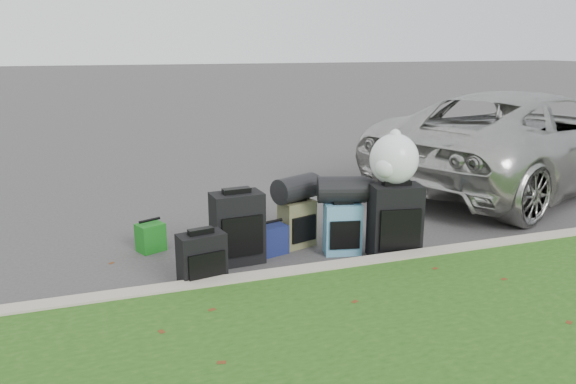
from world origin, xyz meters
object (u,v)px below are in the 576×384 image
object	(u,v)px
suitcase_large_black_left	(237,228)
suitcase_teal	(342,229)
suitcase_small_black	(202,261)
suitcase_large_black_right	(395,221)
suitcase_olive	(297,224)
tote_green	(151,237)
suv	(524,140)
tote_navy	(272,239)

from	to	relation	value
suitcase_large_black_left	suitcase_teal	bearing A→B (deg)	-10.16
suitcase_small_black	suitcase_large_black_right	distance (m)	2.03
suitcase_olive	suitcase_teal	size ratio (longest dim) A/B	0.94
suitcase_small_black	suitcase_large_black_right	size ratio (longest dim) A/B	0.67
suitcase_large_black_left	tote_green	world-z (taller)	suitcase_large_black_left
suitcase_teal	suv	bearing A→B (deg)	36.91
suitcase_olive	tote_navy	xyz separation A→B (m)	(-0.33, -0.12, -0.10)
suitcase_olive	suitcase_large_black_right	world-z (taller)	suitcase_large_black_right
suitcase_olive	tote_green	bearing A→B (deg)	149.83
tote_green	suitcase_large_black_right	bearing A→B (deg)	-46.19
tote_green	tote_navy	size ratio (longest dim) A/B	0.97
suitcase_large_black_left	suitcase_teal	world-z (taller)	suitcase_large_black_left
suitcase_large_black_left	tote_green	xyz separation A→B (m)	(-0.80, 0.62, -0.21)
suitcase_small_black	suitcase_large_black_left	world-z (taller)	suitcase_large_black_left
suv	tote_green	distance (m)	5.83
suitcase_olive	suitcase_large_black_right	size ratio (longest dim) A/B	0.66
suitcase_large_black_right	suitcase_small_black	bearing A→B (deg)	-166.67
suitcase_teal	suitcase_large_black_right	bearing A→B (deg)	-16.72
suitcase_teal	tote_navy	size ratio (longest dim) A/B	1.74
tote_green	suitcase_teal	bearing A→B (deg)	-44.54
suv	tote_navy	distance (m)	4.79
suitcase_large_black_left	tote_green	bearing A→B (deg)	138.16
suitcase_large_black_right	suitcase_large_black_left	bearing A→B (deg)	176.16
suitcase_small_black	tote_green	bearing A→B (deg)	96.55
tote_green	suv	bearing A→B (deg)	-13.42
suitcase_olive	tote_green	size ratio (longest dim) A/B	1.68
tote_navy	suitcase_large_black_right	bearing A→B (deg)	-38.52
suitcase_small_black	suitcase_large_black_right	bearing A→B (deg)	-6.75
suitcase_large_black_left	tote_navy	size ratio (longest dim) A/B	2.33
suv	suitcase_small_black	distance (m)	5.79
tote_green	suitcase_small_black	bearing A→B (deg)	-96.41
suitcase_small_black	suitcase_teal	distance (m)	1.60
suv	suitcase_large_black_right	bearing A→B (deg)	101.02
tote_green	suitcase_large_black_left	bearing A→B (deg)	-61.11
suv	suitcase_large_black_right	world-z (taller)	suv
suitcase_teal	tote_green	bearing A→B (deg)	171.25
suitcase_small_black	tote_navy	world-z (taller)	suitcase_small_black
suv	suitcase_olive	size ratio (longest dim) A/B	10.44
suitcase_small_black	suv	bearing A→B (deg)	11.20
suitcase_large_black_right	suitcase_teal	bearing A→B (deg)	160.54
suitcase_large_black_left	suitcase_large_black_right	xyz separation A→B (m)	(1.56, -0.38, 0.02)
suitcase_large_black_left	tote_navy	distance (m)	0.46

